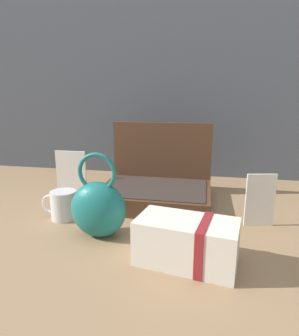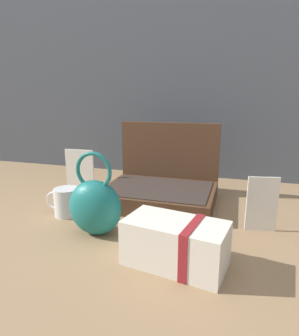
{
  "view_description": "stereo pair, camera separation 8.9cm",
  "coord_description": "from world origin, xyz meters",
  "px_view_note": "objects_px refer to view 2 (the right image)",
  "views": [
    {
      "loc": [
        0.16,
        -0.87,
        0.38
      ],
      "look_at": [
        -0.01,
        -0.02,
        0.17
      ],
      "focal_mm": 30.62,
      "sensor_mm": 36.0,
      "label": 1
    },
    {
      "loc": [
        0.25,
        -0.85,
        0.38
      ],
      "look_at": [
        -0.01,
        -0.02,
        0.17
      ],
      "focal_mm": 30.62,
      "sensor_mm": 36.0,
      "label": 2
    }
  ],
  "objects_px": {
    "open_suitcase": "(161,185)",
    "cream_toiletry_bag": "(177,243)",
    "teal_pouch_handbag": "(95,206)",
    "poster_card_right": "(80,170)",
    "coffee_mug": "(66,202)",
    "info_card_left": "(262,204)"
  },
  "relations": [
    {
      "from": "teal_pouch_handbag",
      "to": "info_card_left",
      "type": "bearing_deg",
      "value": 19.68
    },
    {
      "from": "cream_toiletry_bag",
      "to": "poster_card_right",
      "type": "height_order",
      "value": "poster_card_right"
    },
    {
      "from": "open_suitcase",
      "to": "poster_card_right",
      "type": "distance_m",
      "value": 0.36
    },
    {
      "from": "open_suitcase",
      "to": "cream_toiletry_bag",
      "type": "distance_m",
      "value": 0.44
    },
    {
      "from": "open_suitcase",
      "to": "teal_pouch_handbag",
      "type": "distance_m",
      "value": 0.34
    },
    {
      "from": "coffee_mug",
      "to": "poster_card_right",
      "type": "distance_m",
      "value": 0.26
    },
    {
      "from": "open_suitcase",
      "to": "cream_toiletry_bag",
      "type": "relative_size",
      "value": 1.62
    },
    {
      "from": "open_suitcase",
      "to": "cream_toiletry_bag",
      "type": "xyz_separation_m",
      "value": [
        0.15,
        -0.41,
        -0.01
      ]
    },
    {
      "from": "teal_pouch_handbag",
      "to": "info_card_left",
      "type": "xyz_separation_m",
      "value": [
        0.45,
        0.16,
        -0.0
      ]
    },
    {
      "from": "open_suitcase",
      "to": "info_card_left",
      "type": "relative_size",
      "value": 2.46
    },
    {
      "from": "cream_toiletry_bag",
      "to": "coffee_mug",
      "type": "bearing_deg",
      "value": 156.43
    },
    {
      "from": "open_suitcase",
      "to": "coffee_mug",
      "type": "height_order",
      "value": "open_suitcase"
    },
    {
      "from": "poster_card_right",
      "to": "info_card_left",
      "type": "bearing_deg",
      "value": -16.1
    },
    {
      "from": "open_suitcase",
      "to": "poster_card_right",
      "type": "xyz_separation_m",
      "value": [
        -0.36,
        0.01,
        0.03
      ]
    },
    {
      "from": "open_suitcase",
      "to": "teal_pouch_handbag",
      "type": "relative_size",
      "value": 1.67
    },
    {
      "from": "open_suitcase",
      "to": "poster_card_right",
      "type": "bearing_deg",
      "value": 177.95
    },
    {
      "from": "cream_toiletry_bag",
      "to": "info_card_left",
      "type": "bearing_deg",
      "value": 51.56
    },
    {
      "from": "coffee_mug",
      "to": "info_card_left",
      "type": "distance_m",
      "value": 0.61
    },
    {
      "from": "info_card_left",
      "to": "coffee_mug",
      "type": "bearing_deg",
      "value": 174.8
    },
    {
      "from": "open_suitcase",
      "to": "cream_toiletry_bag",
      "type": "height_order",
      "value": "open_suitcase"
    },
    {
      "from": "coffee_mug",
      "to": "cream_toiletry_bag",
      "type": "bearing_deg",
      "value": -23.57
    },
    {
      "from": "open_suitcase",
      "to": "cream_toiletry_bag",
      "type": "bearing_deg",
      "value": -70.27
    }
  ]
}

